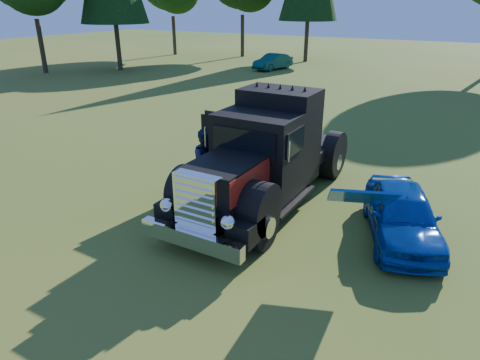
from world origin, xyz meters
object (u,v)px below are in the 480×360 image
spectator_near (222,163)px  distant_teal_car (273,62)px  hotrod_coupe (402,214)px  spectator_far (207,163)px  diamond_t_truck (264,159)px

spectator_near → distant_teal_car: 24.52m
hotrod_coupe → spectator_far: bearing=-177.1°
hotrod_coupe → spectator_near: (-5.02, 0.20, 0.26)m
spectator_near → spectator_far: size_ratio=0.90×
hotrod_coupe → spectator_far: size_ratio=2.14×
spectator_near → spectator_far: spectator_far is taller
diamond_t_truck → hotrod_coupe: bearing=-1.2°
spectator_near → distant_teal_car: bearing=42.2°
hotrod_coupe → distant_teal_car: size_ratio=1.11×
distant_teal_car → diamond_t_truck: bearing=-52.5°
hotrod_coupe → spectator_near: bearing=177.7°
diamond_t_truck → hotrod_coupe: 3.69m
diamond_t_truck → spectator_far: (-1.59, -0.34, -0.30)m
hotrod_coupe → diamond_t_truck: bearing=178.8°
spectator_near → spectator_far: (-0.20, -0.47, 0.10)m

